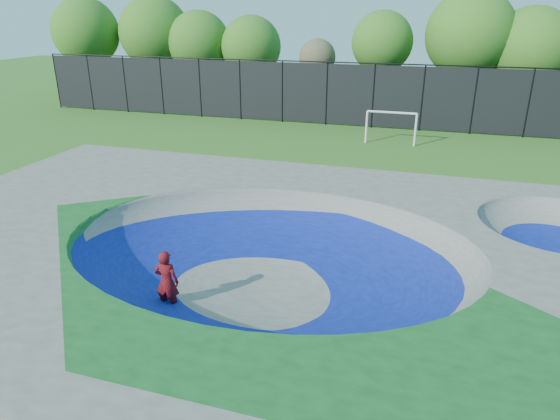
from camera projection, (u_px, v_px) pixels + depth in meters
The scene contains 7 objects.
ground at pixel (270, 289), 13.60m from camera, with size 120.00×120.00×0.00m, color #2E5F1A.
skate_deck at pixel (269, 265), 13.32m from camera, with size 22.00×14.00×1.50m, color gray.
skater at pixel (167, 282), 12.30m from camera, with size 0.61×0.40×1.68m, color red.
skateboard at pixel (170, 310), 12.61m from camera, with size 0.78×0.22×0.05m, color black.
soccer_goal at pixel (391, 122), 27.74m from camera, with size 2.82×0.12×1.86m.
fence at pixel (373, 95), 31.43m from camera, with size 48.09×0.09×4.04m.
treeline at pixel (383, 42), 34.97m from camera, with size 53.35×7.25×8.46m.
Camera 1 is at (3.74, -11.20, 7.08)m, focal length 32.00 mm.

